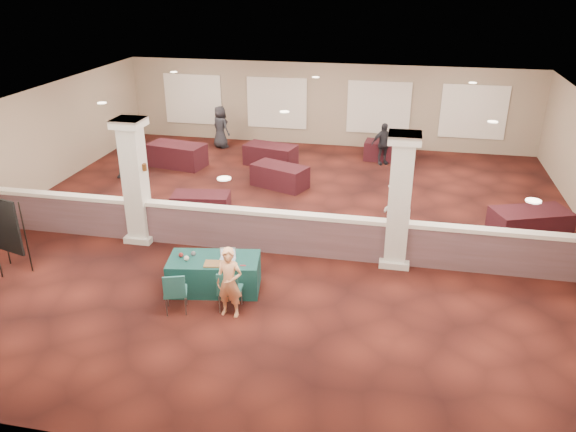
% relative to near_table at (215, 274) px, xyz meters
% --- Properties ---
extents(ground, '(16.00, 16.00, 0.00)m').
position_rel_near_table_xyz_m(ground, '(0.83, 3.49, -0.37)').
color(ground, '#491912').
rests_on(ground, ground).
extents(wall_back, '(16.00, 0.04, 3.20)m').
position_rel_near_table_xyz_m(wall_back, '(0.83, 11.49, 1.23)').
color(wall_back, gray).
rests_on(wall_back, ground).
extents(wall_front, '(16.00, 0.04, 3.20)m').
position_rel_near_table_xyz_m(wall_front, '(0.83, -4.51, 1.23)').
color(wall_front, gray).
rests_on(wall_front, ground).
extents(wall_left, '(0.04, 16.00, 3.20)m').
position_rel_near_table_xyz_m(wall_left, '(-7.17, 3.49, 1.23)').
color(wall_left, gray).
rests_on(wall_left, ground).
extents(ceiling, '(16.00, 16.00, 0.02)m').
position_rel_near_table_xyz_m(ceiling, '(0.83, 3.49, 2.83)').
color(ceiling, white).
rests_on(ceiling, wall_back).
extents(partition_wall, '(15.60, 0.28, 1.10)m').
position_rel_near_table_xyz_m(partition_wall, '(0.83, 1.99, 0.19)').
color(partition_wall, brown).
rests_on(partition_wall, ground).
extents(column_left, '(0.72, 0.72, 3.20)m').
position_rel_near_table_xyz_m(column_left, '(-2.67, 1.99, 1.26)').
color(column_left, beige).
rests_on(column_left, ground).
extents(column_right, '(0.72, 0.72, 3.20)m').
position_rel_near_table_xyz_m(column_right, '(3.83, 1.99, 1.26)').
color(column_right, beige).
rests_on(column_right, ground).
extents(sconce_left, '(0.12, 0.12, 0.18)m').
position_rel_near_table_xyz_m(sconce_left, '(-2.95, 1.99, 1.63)').
color(sconce_left, brown).
rests_on(sconce_left, column_left).
extents(sconce_right, '(0.12, 0.12, 0.18)m').
position_rel_near_table_xyz_m(sconce_right, '(-2.39, 1.99, 1.63)').
color(sconce_right, brown).
rests_on(sconce_right, column_left).
extents(near_table, '(2.08, 1.28, 0.75)m').
position_rel_near_table_xyz_m(near_table, '(0.00, 0.00, 0.00)').
color(near_table, '#0F3832').
rests_on(near_table, ground).
extents(conf_chair_main, '(0.49, 0.49, 0.92)m').
position_rel_near_table_xyz_m(conf_chair_main, '(0.57, -0.77, 0.17)').
color(conf_chair_main, '#1D5751').
rests_on(conf_chair_main, ground).
extents(conf_chair_side, '(0.59, 0.59, 0.92)m').
position_rel_near_table_xyz_m(conf_chair_side, '(-0.47, -1.06, 0.17)').
color(conf_chair_side, '#1D5751').
rests_on(conf_chair_side, ground).
extents(easel_board, '(1.06, 0.64, 1.86)m').
position_rel_near_table_xyz_m(easel_board, '(-4.88, -0.22, 0.80)').
color(easel_board, black).
rests_on(easel_board, ground).
extents(woman, '(0.57, 0.40, 1.50)m').
position_rel_near_table_xyz_m(woman, '(0.63, -0.90, 0.38)').
color(woman, '#F6996B').
rests_on(woman, ground).
extents(far_table_front_left, '(1.70, 1.02, 0.65)m').
position_rel_near_table_xyz_m(far_table_front_left, '(-1.67, 3.79, -0.05)').
color(far_table_front_left, black).
rests_on(far_table_front_left, ground).
extents(far_table_front_center, '(1.96, 1.47, 0.72)m').
position_rel_near_table_xyz_m(far_table_front_center, '(0.03, 6.49, -0.02)').
color(far_table_front_center, black).
rests_on(far_table_front_center, ground).
extents(far_table_front_right, '(2.16, 1.61, 0.79)m').
position_rel_near_table_xyz_m(far_table_front_right, '(7.21, 4.09, 0.02)').
color(far_table_front_right, black).
rests_on(far_table_front_right, ground).
extents(far_table_back_left, '(2.13, 1.34, 0.80)m').
position_rel_near_table_xyz_m(far_table_back_left, '(-4.00, 7.80, 0.03)').
color(far_table_back_left, black).
rests_on(far_table_back_left, ground).
extents(far_table_back_center, '(1.96, 1.29, 0.73)m').
position_rel_near_table_xyz_m(far_table_back_center, '(-0.76, 8.58, -0.01)').
color(far_table_back_center, black).
rests_on(far_table_back_center, ground).
extents(far_table_back_right, '(1.73, 0.95, 0.68)m').
position_rel_near_table_xyz_m(far_table_back_right, '(3.33, 9.99, -0.03)').
color(far_table_back_right, black).
rests_on(far_table_back_right, ground).
extents(attendee_a, '(0.95, 0.84, 1.73)m').
position_rel_near_table_xyz_m(attendee_a, '(-5.15, 6.34, 0.49)').
color(attendee_a, black).
rests_on(attendee_a, ground).
extents(attendee_b, '(1.00, 1.09, 1.60)m').
position_rel_near_table_xyz_m(attendee_b, '(3.83, 3.49, 0.42)').
color(attendee_b, silver).
rests_on(attendee_b, ground).
extents(attendee_c, '(0.98, 0.77, 1.50)m').
position_rel_near_table_xyz_m(attendee_c, '(3.15, 9.49, 0.38)').
color(attendee_c, black).
rests_on(attendee_c, ground).
extents(attendee_d, '(0.91, 0.80, 1.64)m').
position_rel_near_table_xyz_m(attendee_d, '(-3.17, 10.30, 0.44)').
color(attendee_d, black).
rests_on(attendee_d, ground).
extents(laptop_base, '(0.37, 0.29, 0.02)m').
position_rel_near_table_xyz_m(laptop_base, '(0.31, -0.00, 0.38)').
color(laptop_base, '#B9B8BD').
rests_on(laptop_base, near_table).
extents(laptop_screen, '(0.34, 0.07, 0.23)m').
position_rel_near_table_xyz_m(laptop_screen, '(0.29, 0.12, 0.51)').
color(laptop_screen, '#B9B8BD').
rests_on(laptop_screen, near_table).
extents(screen_glow, '(0.30, 0.05, 0.19)m').
position_rel_near_table_xyz_m(screen_glow, '(0.29, 0.11, 0.49)').
color(screen_glow, silver).
rests_on(screen_glow, near_table).
extents(knitting, '(0.46, 0.37, 0.03)m').
position_rel_near_table_xyz_m(knitting, '(0.09, -0.24, 0.39)').
color(knitting, '#B3691C').
rests_on(knitting, near_table).
extents(yarn_cream, '(0.11, 0.11, 0.11)m').
position_rel_near_table_xyz_m(yarn_cream, '(-0.54, -0.19, 0.43)').
color(yarn_cream, beige).
rests_on(yarn_cream, near_table).
extents(yarn_red, '(0.10, 0.10, 0.10)m').
position_rel_near_table_xyz_m(yarn_red, '(-0.72, -0.07, 0.43)').
color(yarn_red, maroon).
rests_on(yarn_red, near_table).
extents(yarn_grey, '(0.11, 0.11, 0.11)m').
position_rel_near_table_xyz_m(yarn_grey, '(-0.48, 0.05, 0.43)').
color(yarn_grey, '#47464B').
rests_on(yarn_grey, near_table).
extents(scissors, '(0.13, 0.05, 0.01)m').
position_rel_near_table_xyz_m(scissors, '(0.70, -0.17, 0.38)').
color(scissors, red).
rests_on(scissors, near_table).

